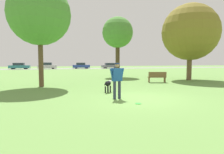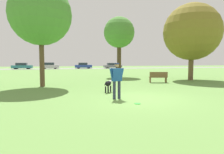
{
  "view_description": "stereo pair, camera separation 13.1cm",
  "coord_description": "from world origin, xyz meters",
  "px_view_note": "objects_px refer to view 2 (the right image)",
  "views": [
    {
      "loc": [
        -3.47,
        -8.26,
        1.66
      ],
      "look_at": [
        -1.0,
        1.09,
        0.9
      ],
      "focal_mm": 32.0,
      "sensor_mm": 36.0,
      "label": 1
    },
    {
      "loc": [
        -3.35,
        -8.29,
        1.66
      ],
      "look_at": [
        -1.0,
        1.09,
        0.9
      ],
      "focal_mm": 32.0,
      "sensor_mm": 36.0,
      "label": 2
    }
  ],
  "objects_px": {
    "parked_car_blue": "(83,66)",
    "park_bench": "(158,77)",
    "parked_car_teal": "(22,66)",
    "parked_car_silver": "(50,66)",
    "frisbee": "(138,104)",
    "parked_car_grey": "(112,66)",
    "dog": "(108,84)",
    "tree_near_right": "(192,32)",
    "tree_near_left": "(41,15)",
    "person": "(117,78)",
    "tree_mid_center": "(119,33)"
  },
  "relations": [
    {
      "from": "frisbee",
      "to": "parked_car_teal",
      "type": "xyz_separation_m",
      "value": [
        -11.2,
        39.1,
        0.65
      ]
    },
    {
      "from": "parked_car_teal",
      "to": "park_bench",
      "type": "relative_size",
      "value": 2.85
    },
    {
      "from": "dog",
      "to": "park_bench",
      "type": "distance_m",
      "value": 6.21
    },
    {
      "from": "person",
      "to": "tree_near_left",
      "type": "height_order",
      "value": "tree_near_left"
    },
    {
      "from": "frisbee",
      "to": "parked_car_silver",
      "type": "height_order",
      "value": "parked_car_silver"
    },
    {
      "from": "tree_mid_center",
      "to": "parked_car_blue",
      "type": "relative_size",
      "value": 1.62
    },
    {
      "from": "parked_car_blue",
      "to": "park_bench",
      "type": "xyz_separation_m",
      "value": [
        2.57,
        -31.94,
        -0.22
      ]
    },
    {
      "from": "dog",
      "to": "tree_near_left",
      "type": "relative_size",
      "value": 0.12
    },
    {
      "from": "tree_mid_center",
      "to": "parked_car_blue",
      "type": "bearing_deg",
      "value": 92.83
    },
    {
      "from": "tree_near_right",
      "to": "tree_near_left",
      "type": "relative_size",
      "value": 1.01
    },
    {
      "from": "frisbee",
      "to": "dog",
      "type": "bearing_deg",
      "value": 98.03
    },
    {
      "from": "tree_near_left",
      "to": "parked_car_teal",
      "type": "distance_m",
      "value": 33.51
    },
    {
      "from": "tree_near_right",
      "to": "tree_near_left",
      "type": "distance_m",
      "value": 12.5
    },
    {
      "from": "park_bench",
      "to": "dog",
      "type": "bearing_deg",
      "value": 51.64
    },
    {
      "from": "person",
      "to": "parked_car_silver",
      "type": "relative_size",
      "value": 0.39
    },
    {
      "from": "parked_car_silver",
      "to": "frisbee",
      "type": "bearing_deg",
      "value": -79.9
    },
    {
      "from": "tree_near_left",
      "to": "parked_car_blue",
      "type": "bearing_deg",
      "value": 79.48
    },
    {
      "from": "tree_near_left",
      "to": "parked_car_silver",
      "type": "xyz_separation_m",
      "value": [
        -1.36,
        32.42,
        -3.98
      ]
    },
    {
      "from": "tree_near_left",
      "to": "tree_mid_center",
      "type": "bearing_deg",
      "value": 43.68
    },
    {
      "from": "tree_near_left",
      "to": "park_bench",
      "type": "relative_size",
      "value": 4.58
    },
    {
      "from": "parked_car_teal",
      "to": "parked_car_blue",
      "type": "relative_size",
      "value": 1.05
    },
    {
      "from": "tree_near_right",
      "to": "park_bench",
      "type": "distance_m",
      "value": 5.52
    },
    {
      "from": "person",
      "to": "tree_near_right",
      "type": "height_order",
      "value": "tree_near_right"
    },
    {
      "from": "tree_near_left",
      "to": "parked_car_silver",
      "type": "relative_size",
      "value": 1.65
    },
    {
      "from": "tree_near_right",
      "to": "tree_near_left",
      "type": "bearing_deg",
      "value": -172.29
    },
    {
      "from": "parked_car_teal",
      "to": "parked_car_grey",
      "type": "distance_m",
      "value": 20.01
    },
    {
      "from": "parked_car_grey",
      "to": "parked_car_blue",
      "type": "bearing_deg",
      "value": 179.1
    },
    {
      "from": "person",
      "to": "parked_car_teal",
      "type": "distance_m",
      "value": 39.37
    },
    {
      "from": "frisbee",
      "to": "park_bench",
      "type": "relative_size",
      "value": 0.17
    },
    {
      "from": "parked_car_grey",
      "to": "park_bench",
      "type": "xyz_separation_m",
      "value": [
        -4.36,
        -31.91,
        -0.18
      ]
    },
    {
      "from": "parked_car_blue",
      "to": "tree_near_right",
      "type": "bearing_deg",
      "value": -75.71
    },
    {
      "from": "tree_mid_center",
      "to": "tree_near_right",
      "type": "bearing_deg",
      "value": -45.73
    },
    {
      "from": "parked_car_teal",
      "to": "parked_car_grey",
      "type": "xyz_separation_m",
      "value": [
        20.01,
        -0.21,
        -0.03
      ]
    },
    {
      "from": "dog",
      "to": "tree_mid_center",
      "type": "relative_size",
      "value": 0.12
    },
    {
      "from": "parked_car_grey",
      "to": "park_bench",
      "type": "height_order",
      "value": "parked_car_grey"
    },
    {
      "from": "tree_mid_center",
      "to": "parked_car_grey",
      "type": "relative_size",
      "value": 1.51
    },
    {
      "from": "parked_car_teal",
      "to": "parked_car_grey",
      "type": "relative_size",
      "value": 0.98
    },
    {
      "from": "tree_mid_center",
      "to": "tree_near_left",
      "type": "distance_m",
      "value": 10.04
    },
    {
      "from": "parked_car_teal",
      "to": "person",
      "type": "bearing_deg",
      "value": -73.58
    },
    {
      "from": "person",
      "to": "parked_car_grey",
      "type": "distance_m",
      "value": 38.82
    },
    {
      "from": "tree_near_left",
      "to": "park_bench",
      "type": "distance_m",
      "value": 9.56
    },
    {
      "from": "parked_car_blue",
      "to": "parked_car_grey",
      "type": "bearing_deg",
      "value": 2.27
    },
    {
      "from": "person",
      "to": "parked_car_grey",
      "type": "height_order",
      "value": "person"
    },
    {
      "from": "person",
      "to": "tree_near_right",
      "type": "relative_size",
      "value": 0.24
    },
    {
      "from": "person",
      "to": "tree_mid_center",
      "type": "xyz_separation_m",
      "value": [
        3.66,
        12.32,
        3.75
      ]
    },
    {
      "from": "dog",
      "to": "parked_car_silver",
      "type": "height_order",
      "value": "parked_car_silver"
    },
    {
      "from": "tree_mid_center",
      "to": "person",
      "type": "bearing_deg",
      "value": -106.53
    },
    {
      "from": "dog",
      "to": "parked_car_teal",
      "type": "height_order",
      "value": "parked_car_teal"
    },
    {
      "from": "parked_car_silver",
      "to": "parked_car_grey",
      "type": "bearing_deg",
      "value": 1.6
    },
    {
      "from": "frisbee",
      "to": "park_bench",
      "type": "distance_m",
      "value": 8.29
    }
  ]
}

